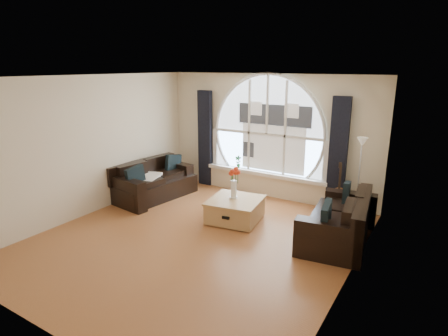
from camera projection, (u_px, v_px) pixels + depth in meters
The scene contains 21 objects.
ground at pixel (196, 239), 6.39m from camera, with size 5.00×5.50×0.01m, color brown.
ceiling at pixel (193, 77), 5.67m from camera, with size 5.00×5.50×0.01m, color silver.
wall_back at pixel (268, 136), 8.28m from camera, with size 5.00×0.01×2.70m, color beige.
wall_front at pixel (35, 221), 3.77m from camera, with size 5.00×0.01×2.70m, color beige.
wall_left at pixel (91, 146), 7.29m from camera, with size 0.01×5.50×2.70m, color beige.
wall_right at pixel (354, 189), 4.76m from camera, with size 0.01×5.50×2.70m, color beige.
attic_slope at pixel (336, 109), 4.65m from camera, with size 0.92×5.50×0.72m, color silver.
arched_window at pixel (268, 124), 8.19m from camera, with size 2.60×0.06×2.15m, color silver.
window_sill at pixel (265, 173), 8.43m from camera, with size 2.90×0.22×0.08m, color white.
window_frame at pixel (267, 124), 8.16m from camera, with size 2.76×0.08×2.15m, color white.
neighbor_house at pixel (273, 130), 8.13m from camera, with size 1.70×0.02×1.50m, color silver.
curtain_left at pixel (205, 139), 9.05m from camera, with size 0.35×0.12×2.30m, color black.
curtain_right at pixel (338, 155), 7.43m from camera, with size 0.35×0.12×2.30m, color black.
sofa_left at pixel (154, 180), 8.32m from camera, with size 0.92×1.83×0.81m, color black.
sofa_right at pixel (339, 218), 6.25m from camera, with size 0.90×1.81×0.80m, color black.
coffee_chest at pixel (235, 209), 7.10m from camera, with size 0.95×0.95×0.46m, color #A57C49.
throw_blanket at pixel (146, 178), 8.12m from camera, with size 0.55×0.55×0.10m, color silver.
vase_flowers at pixel (234, 178), 7.02m from camera, with size 0.24×0.24×0.70m, color white.
floor_lamp at pixel (359, 179), 7.01m from camera, with size 0.24×0.24×1.60m, color #B2B2B2.
guitar at pixel (340, 187), 7.45m from camera, with size 0.36×0.24×1.06m, color brown.
potted_plant at pixel (238, 162), 8.73m from camera, with size 0.15×0.10×0.29m, color #1E6023.
Camera 1 is at (3.46, -4.72, 2.88)m, focal length 29.97 mm.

